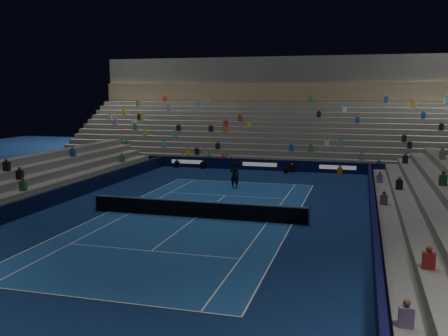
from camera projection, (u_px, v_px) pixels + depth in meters
ground at (196, 218)px, 28.75m from camera, size 90.00×90.00×0.00m
court_surface at (196, 217)px, 28.75m from camera, size 10.97×23.77×0.01m
sponsor_barrier_far at (260, 165)px, 46.32m from camera, size 44.00×0.25×1.00m
sponsor_barrier_east at (373, 220)px, 26.14m from camera, size 0.25×37.00×1.00m
sponsor_barrier_west at (48, 200)px, 31.21m from camera, size 0.25×37.00×1.00m
grandstand_main at (277, 127)px, 54.86m from camera, size 44.00×15.20×11.20m
grandstand_east at (446, 217)px, 25.17m from camera, size 5.00×37.00×2.50m
grandstand_west at (0, 190)px, 32.05m from camera, size 5.00×37.00×2.50m
tennis_net at (196, 209)px, 28.67m from camera, size 12.90×0.10×1.10m
tennis_player at (235, 175)px, 37.53m from camera, size 0.74×0.52×1.94m
broadcast_camera at (286, 170)px, 44.64m from camera, size 0.44×0.85×0.52m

